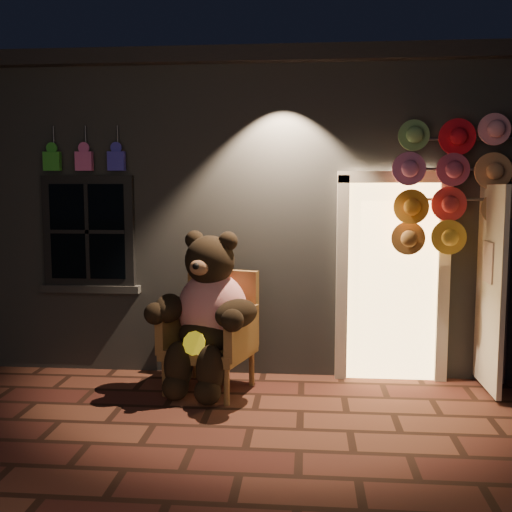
# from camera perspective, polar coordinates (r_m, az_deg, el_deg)

# --- Properties ---
(ground) EXTENTS (60.00, 60.00, 0.00)m
(ground) POSITION_cam_1_polar(r_m,az_deg,el_deg) (5.26, -0.53, -16.04)
(ground) COLOR brown
(ground) RESTS_ON ground
(shop_building) EXTENTS (7.30, 5.95, 3.51)m
(shop_building) POSITION_cam_1_polar(r_m,az_deg,el_deg) (8.84, 1.95, 4.64)
(shop_building) COLOR slate
(shop_building) RESTS_ON ground
(wicker_armchair) EXTENTS (0.97, 0.93, 1.18)m
(wicker_armchair) POSITION_cam_1_polar(r_m,az_deg,el_deg) (6.08, -4.09, -7.10)
(wicker_armchair) COLOR brown
(wicker_armchair) RESTS_ON ground
(teddy_bear) EXTENTS (1.10, 1.01, 1.58)m
(teddy_bear) POSITION_cam_1_polar(r_m,az_deg,el_deg) (5.90, -4.61, -5.41)
(teddy_bear) COLOR red
(teddy_bear) RESTS_ON ground
(hat_rack) EXTENTS (1.54, 0.22, 2.73)m
(hat_rack) POSITION_cam_1_polar(r_m,az_deg,el_deg) (6.32, 19.69, 6.75)
(hat_rack) COLOR #59595E
(hat_rack) RESTS_ON ground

